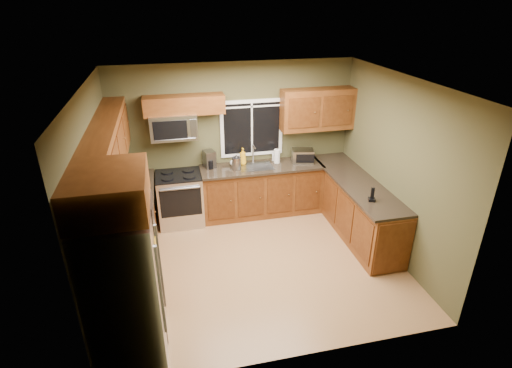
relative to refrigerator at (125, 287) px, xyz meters
name	(u,v)px	position (x,y,z in m)	size (l,w,h in m)	color
floor	(258,262)	(1.74, 1.30, -0.90)	(4.20, 4.20, 0.00)	#946941
ceiling	(258,83)	(1.74, 1.30, 1.80)	(4.20, 4.20, 0.00)	white
back_wall	(235,140)	(1.74, 3.10, 0.45)	(4.20, 4.20, 0.00)	#464427
front_wall	(300,258)	(1.74, -0.50, 0.45)	(4.20, 4.20, 0.00)	#464427
left_wall	(97,197)	(-0.36, 1.30, 0.45)	(3.60, 3.60, 0.00)	#464427
right_wall	(396,169)	(3.84, 1.30, 0.45)	(3.60, 3.60, 0.00)	#464427
window	(252,128)	(2.04, 3.08, 0.65)	(1.12, 0.03, 1.02)	white
base_cabinets_left	(133,235)	(-0.06, 1.78, -0.45)	(0.60, 2.65, 0.90)	brown
countertop_left	(131,207)	(-0.04, 1.78, 0.02)	(0.65, 2.65, 0.04)	black
base_cabinets_back	(261,190)	(2.15, 2.80, -0.45)	(2.17, 0.60, 0.90)	brown
countertop_back	(262,167)	(2.15, 2.78, 0.02)	(2.17, 0.65, 0.04)	black
base_cabinets_peninsula	(355,207)	(3.54, 1.84, -0.45)	(0.60, 2.52, 0.90)	brown
countertop_peninsula	(356,182)	(3.51, 1.85, 0.02)	(0.65, 2.50, 0.04)	black
upper_cabinets_left	(108,146)	(-0.20, 1.78, 0.96)	(0.33, 2.65, 0.72)	brown
upper_cabinets_back_left	(184,105)	(0.89, 2.94, 1.17)	(1.30, 0.33, 0.30)	brown
upper_cabinets_back_right	(317,109)	(3.19, 2.94, 0.96)	(1.30, 0.33, 0.72)	brown
upper_cabinet_over_fridge	(108,191)	(0.00, 0.00, 1.13)	(0.72, 0.90, 0.38)	brown
refrigerator	(125,287)	(0.00, 0.00, 0.00)	(0.74, 0.90, 1.80)	#B7B7BC
range	(180,198)	(0.69, 2.77, -0.43)	(0.76, 0.69, 0.94)	#B7B7BC
microwave	(174,126)	(0.69, 2.91, 0.83)	(0.76, 0.41, 0.42)	#B7B7BC
sink	(255,166)	(2.04, 2.79, 0.05)	(0.60, 0.42, 0.36)	slate
toaster_oven	(303,156)	(2.91, 2.81, 0.16)	(0.43, 0.36, 0.24)	#B7B7BC
coffee_maker	(209,160)	(1.25, 2.94, 0.18)	(0.23, 0.27, 0.30)	slate
kettle	(236,163)	(1.69, 2.73, 0.17)	(0.16, 0.16, 0.27)	#B7B7BC
paper_towel_roll	(277,156)	(2.45, 2.87, 0.17)	(0.13, 0.13, 0.28)	white
soap_bottle_a	(243,156)	(1.84, 2.93, 0.19)	(0.12, 0.12, 0.31)	gold
soap_bottle_b	(274,156)	(2.44, 3.00, 0.12)	(0.08, 0.08, 0.17)	white
soap_bottle_c	(233,162)	(1.66, 2.91, 0.11)	(0.12, 0.12, 0.15)	white
cordless_phone	(372,197)	(3.42, 1.14, 0.10)	(0.12, 0.12, 0.21)	black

